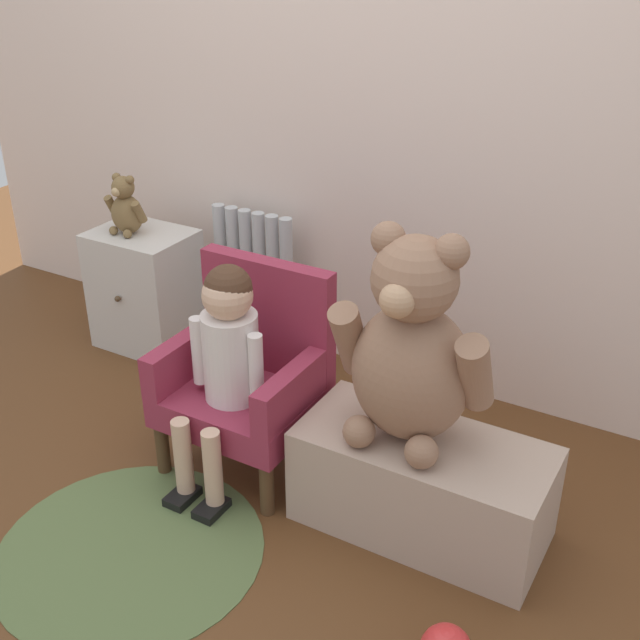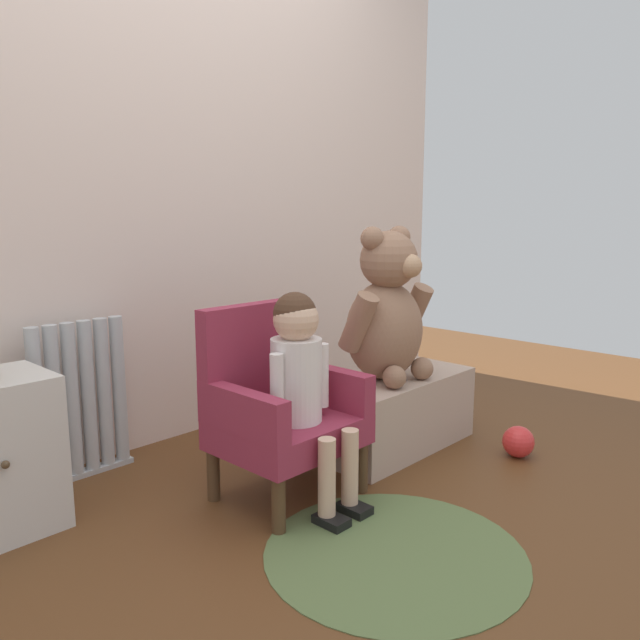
{
  "view_description": "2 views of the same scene",
  "coord_description": "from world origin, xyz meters",
  "px_view_note": "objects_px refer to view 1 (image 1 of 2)",
  "views": [
    {
      "loc": [
        1.27,
        -1.3,
        1.62
      ],
      "look_at": [
        0.24,
        0.48,
        0.55
      ],
      "focal_mm": 45.0,
      "sensor_mm": 36.0,
      "label": 1
    },
    {
      "loc": [
        -1.4,
        -1.07,
        0.97
      ],
      "look_at": [
        0.25,
        0.49,
        0.57
      ],
      "focal_mm": 35.0,
      "sensor_mm": 36.0,
      "label": 2
    }
  ],
  "objects_px": {
    "radiator": "(254,282)",
    "large_teddy_bear": "(412,350)",
    "child_figure": "(225,347)",
    "floor_rug": "(130,549)",
    "child_armchair": "(249,373)",
    "low_bench": "(422,485)",
    "small_teddy_bear": "(126,208)",
    "small_dresser": "(146,289)"
  },
  "relations": [
    {
      "from": "radiator",
      "to": "large_teddy_bear",
      "type": "bearing_deg",
      "value": -34.34
    },
    {
      "from": "child_figure",
      "to": "floor_rug",
      "type": "relative_size",
      "value": 0.94
    },
    {
      "from": "child_armchair",
      "to": "low_bench",
      "type": "height_order",
      "value": "child_armchair"
    },
    {
      "from": "child_armchair",
      "to": "child_figure",
      "type": "relative_size",
      "value": 0.92
    },
    {
      "from": "low_bench",
      "to": "small_teddy_bear",
      "type": "xyz_separation_m",
      "value": [
        -1.45,
        0.45,
        0.44
      ]
    },
    {
      "from": "low_bench",
      "to": "small_teddy_bear",
      "type": "bearing_deg",
      "value": 162.95
    },
    {
      "from": "floor_rug",
      "to": "child_armchair",
      "type": "bearing_deg",
      "value": 84.74
    },
    {
      "from": "large_teddy_bear",
      "to": "small_teddy_bear",
      "type": "bearing_deg",
      "value": 162.51
    },
    {
      "from": "child_figure",
      "to": "low_bench",
      "type": "bearing_deg",
      "value": 6.67
    },
    {
      "from": "small_dresser",
      "to": "floor_rug",
      "type": "bearing_deg",
      "value": -52.23
    },
    {
      "from": "small_dresser",
      "to": "child_figure",
      "type": "xyz_separation_m",
      "value": [
        0.8,
        -0.54,
        0.22
      ]
    },
    {
      "from": "radiator",
      "to": "small_teddy_bear",
      "type": "bearing_deg",
      "value": -153.04
    },
    {
      "from": "child_armchair",
      "to": "floor_rug",
      "type": "distance_m",
      "value": 0.62
    },
    {
      "from": "radiator",
      "to": "small_dresser",
      "type": "bearing_deg",
      "value": -153.56
    },
    {
      "from": "large_teddy_bear",
      "to": "small_dresser",
      "type": "bearing_deg",
      "value": 161.21
    },
    {
      "from": "radiator",
      "to": "floor_rug",
      "type": "xyz_separation_m",
      "value": [
        0.36,
        -1.16,
        -0.29
      ]
    },
    {
      "from": "small_dresser",
      "to": "child_figure",
      "type": "bearing_deg",
      "value": -34.0
    },
    {
      "from": "child_armchair",
      "to": "large_teddy_bear",
      "type": "bearing_deg",
      "value": -3.31
    },
    {
      "from": "child_armchair",
      "to": "low_bench",
      "type": "bearing_deg",
      "value": -3.56
    },
    {
      "from": "child_armchair",
      "to": "child_figure",
      "type": "height_order",
      "value": "child_figure"
    },
    {
      "from": "radiator",
      "to": "low_bench",
      "type": "bearing_deg",
      "value": -33.02
    },
    {
      "from": "small_dresser",
      "to": "small_teddy_bear",
      "type": "bearing_deg",
      "value": -147.73
    },
    {
      "from": "low_bench",
      "to": "floor_rug",
      "type": "bearing_deg",
      "value": -143.01
    },
    {
      "from": "radiator",
      "to": "large_teddy_bear",
      "type": "height_order",
      "value": "large_teddy_bear"
    },
    {
      "from": "child_armchair",
      "to": "large_teddy_bear",
      "type": "xyz_separation_m",
      "value": [
        0.56,
        -0.03,
        0.26
      ]
    },
    {
      "from": "child_figure",
      "to": "small_teddy_bear",
      "type": "relative_size",
      "value": 3.05
    },
    {
      "from": "large_teddy_bear",
      "to": "child_figure",
      "type": "bearing_deg",
      "value": -172.02
    },
    {
      "from": "small_teddy_bear",
      "to": "floor_rug",
      "type": "relative_size",
      "value": 0.31
    },
    {
      "from": "radiator",
      "to": "low_bench",
      "type": "height_order",
      "value": "radiator"
    },
    {
      "from": "small_dresser",
      "to": "child_figure",
      "type": "height_order",
      "value": "child_figure"
    },
    {
      "from": "small_teddy_bear",
      "to": "floor_rug",
      "type": "xyz_separation_m",
      "value": [
        0.79,
        -0.95,
        -0.59
      ]
    },
    {
      "from": "child_figure",
      "to": "floor_rug",
      "type": "xyz_separation_m",
      "value": [
        -0.05,
        -0.43,
        -0.46
      ]
    },
    {
      "from": "child_figure",
      "to": "low_bench",
      "type": "distance_m",
      "value": 0.69
    },
    {
      "from": "floor_rug",
      "to": "low_bench",
      "type": "bearing_deg",
      "value": 36.99
    },
    {
      "from": "radiator",
      "to": "small_teddy_bear",
      "type": "xyz_separation_m",
      "value": [
        -0.43,
        -0.22,
        0.3
      ]
    },
    {
      "from": "floor_rug",
      "to": "radiator",
      "type": "bearing_deg",
      "value": 107.02
    },
    {
      "from": "child_armchair",
      "to": "low_bench",
      "type": "xyz_separation_m",
      "value": [
        0.62,
        -0.04,
        -0.16
      ]
    },
    {
      "from": "radiator",
      "to": "child_armchair",
      "type": "distance_m",
      "value": 0.75
    },
    {
      "from": "low_bench",
      "to": "small_teddy_bear",
      "type": "relative_size",
      "value": 3.03
    },
    {
      "from": "child_armchair",
      "to": "small_teddy_bear",
      "type": "relative_size",
      "value": 2.8
    },
    {
      "from": "child_figure",
      "to": "small_teddy_bear",
      "type": "height_order",
      "value": "small_teddy_bear"
    },
    {
      "from": "child_armchair",
      "to": "low_bench",
      "type": "relative_size",
      "value": 0.92
    }
  ]
}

